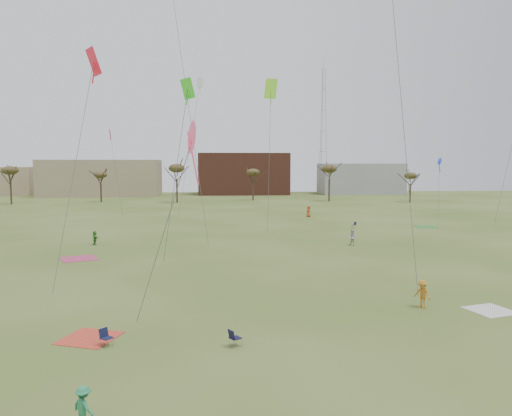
{
  "coord_description": "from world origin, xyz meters",
  "views": [
    {
      "loc": [
        -3.12,
        -26.0,
        8.93
      ],
      "look_at": [
        0.0,
        12.0,
        5.5
      ],
      "focal_mm": 34.55,
      "sensor_mm": 36.0,
      "label": 1
    }
  ],
  "objects": [
    {
      "name": "ground",
      "position": [
        0.0,
        0.0,
        0.0
      ],
      "size": [
        260.0,
        260.0,
        0.0
      ],
      "primitive_type": "plane",
      "color": "#3B4E18",
      "rests_on": "ground"
    },
    {
      "name": "blanket_olive",
      "position": [
        26.56,
        41.03,
        0.0
      ],
      "size": [
        3.05,
        3.05,
        0.03
      ],
      "primitive_type": "cube",
      "rotation": [
        0.0,
        0.0,
        3.01
      ],
      "color": "#2F8234",
      "rests_on": "ground"
    },
    {
      "name": "blanket_plum",
      "position": [
        -16.04,
        20.98,
        0.0
      ],
      "size": [
        4.08,
        4.08,
        0.03
      ],
      "primitive_type": "cube",
      "rotation": [
        0.0,
        0.0,
        1.99
      ],
      "color": "#B0365D",
      "rests_on": "ground"
    },
    {
      "name": "camp_chair_right",
      "position": [
        16.05,
        40.69,
        0.26
      ],
      "size": [
        0.67,
        0.65,
        0.87
      ],
      "rotation": [
        0.0,
        0.0,
        5.03
      ],
      "color": "#141D38",
      "rests_on": "ground"
    },
    {
      "name": "blanket_red",
      "position": [
        -9.63,
        -0.83,
        0.0
      ],
      "size": [
        3.34,
        3.34,
        0.03
      ],
      "primitive_type": "cube",
      "rotation": [
        0.0,
        0.0,
        1.23
      ],
      "color": "red",
      "rests_on": "ground"
    },
    {
      "name": "camp_chair_left",
      "position": [
        -8.52,
        -2.02,
        0.26
      ],
      "size": [
        0.74,
        0.73,
        0.87
      ],
      "rotation": [
        0.0,
        0.0,
        0.87
      ],
      "color": "#131735",
      "rests_on": "ground"
    },
    {
      "name": "kites_aloft",
      "position": [
        -3.07,
        32.94,
        19.96
      ],
      "size": [
        69.94,
        57.37,
        27.78
      ],
      "color": "red",
      "rests_on": "ground"
    },
    {
      "name": "camp_chair_center",
      "position": [
        -2.23,
        -2.55,
        0.26
      ],
      "size": [
        0.73,
        0.71,
        0.87
      ],
      "rotation": [
        0.0,
        0.0,
        2.12
      ],
      "color": "#141233",
      "rests_on": "ground"
    },
    {
      "name": "flyer_far_a",
      "position": [
        -16.49,
        29.15,
        0.77
      ],
      "size": [
        1.1,
        1.46,
        1.54
      ],
      "primitive_type": "imported",
      "rotation": [
        0.0,
        0.0,
        2.09
      ],
      "color": "#34802A",
      "rests_on": "ground"
    },
    {
      "name": "tree_line",
      "position": [
        -2.85,
        79.12,
        7.09
      ],
      "size": [
        117.44,
        49.32,
        8.91
      ],
      "color": "#3A2B1E",
      "rests_on": "ground"
    },
    {
      "name": "flyer_far_b",
      "position": [
        12.45,
        55.45,
        0.93
      ],
      "size": [
        1.09,
        0.98,
        1.87
      ],
      "primitive_type": "imported",
      "rotation": [
        0.0,
        0.0,
        0.54
      ],
      "color": "#B6461F",
      "rests_on": "ground"
    },
    {
      "name": "blanket_cream",
      "position": [
        13.55,
        2.04,
        0.0
      ],
      "size": [
        3.0,
        3.0,
        0.03
      ],
      "primitive_type": "cube",
      "rotation": [
        0.0,
        0.0,
        0.26
      ],
      "color": "silver",
      "rests_on": "ground"
    },
    {
      "name": "spectator_mid_e",
      "position": [
        11.78,
        26.31,
        0.89
      ],
      "size": [
        1.09,
        1.09,
        1.78
      ],
      "primitive_type": "imported",
      "rotation": [
        0.0,
        0.0,
        5.51
      ],
      "color": "silver",
      "rests_on": "ground"
    },
    {
      "name": "building_brick",
      "position": [
        5.0,
        120.0,
        6.0
      ],
      "size": [
        26.0,
        16.0,
        12.0
      ],
      "primitive_type": "cube",
      "color": "brown",
      "rests_on": "ground"
    },
    {
      "name": "building_grey",
      "position": [
        40.0,
        118.0,
        4.5
      ],
      "size": [
        24.0,
        12.0,
        9.0
      ],
      "primitive_type": "cube",
      "color": "gray",
      "rests_on": "ground"
    },
    {
      "name": "flyer_mid_b",
      "position": [
        9.66,
        3.05,
        0.87
      ],
      "size": [
        1.18,
        1.29,
        1.75
      ],
      "primitive_type": "imported",
      "rotation": [
        0.0,
        0.0,
        5.34
      ],
      "color": "#B17021",
      "rests_on": "ground"
    },
    {
      "name": "radio_tower",
      "position": [
        30.0,
        125.0,
        19.21
      ],
      "size": [
        1.51,
        1.72,
        41.0
      ],
      "color": "#9EA3A8",
      "rests_on": "ground"
    },
    {
      "name": "building_tan_west",
      "position": [
        -65.0,
        122.0,
        4.0
      ],
      "size": [
        20.0,
        12.0,
        8.0
      ],
      "primitive_type": "cube",
      "color": "#937F60",
      "rests_on": "ground"
    },
    {
      "name": "building_tan",
      "position": [
        -35.0,
        115.0,
        5.0
      ],
      "size": [
        32.0,
        14.0,
        10.0
      ],
      "primitive_type": "cube",
      "color": "#937F60",
      "rests_on": "ground"
    },
    {
      "name": "flyer_near_center",
      "position": [
        -7.63,
        -9.61,
        0.73
      ],
      "size": [
        1.08,
        1.0,
        1.46
      ],
      "primitive_type": "imported",
      "rotation": [
        0.0,
        0.0,
        2.49
      ],
      "color": "#297C51",
      "rests_on": "ground"
    }
  ]
}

